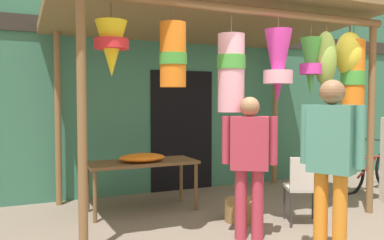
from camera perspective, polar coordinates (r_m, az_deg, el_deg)
name	(u,v)px	position (r m, az deg, el deg)	size (l,w,h in m)	color
ground_plane	(272,228)	(5.04, 11.24, -14.70)	(30.00, 30.00, 0.00)	#756656
shop_facade	(189,66)	(6.97, -0.49, 7.65)	(10.80, 0.29, 4.20)	#387056
market_stall_canopy	(226,34)	(5.42, 4.87, 12.05)	(4.26, 2.64, 2.82)	brown
display_table	(142,166)	(5.54, -7.08, -6.51)	(1.47, 0.62, 0.69)	brown
flower_heap_on_table	(143,158)	(5.47, -6.89, -5.28)	(0.62, 0.44, 0.11)	orange
folding_chair	(304,184)	(5.10, 15.59, -8.70)	(0.53, 0.53, 0.84)	beige
wicker_basket_by_table	(243,210)	(5.22, 7.17, -12.52)	(0.45, 0.45, 0.27)	olive
parked_bicycle	(370,170)	(7.44, 23.84, -6.42)	(1.73, 0.46, 0.92)	black
vendor_in_orange	(249,156)	(4.40, 8.11, -5.11)	(0.51, 0.40, 1.55)	#B23347
customer_foreground	(331,155)	(3.96, 19.05, -4.66)	(0.38, 0.54, 1.70)	orange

